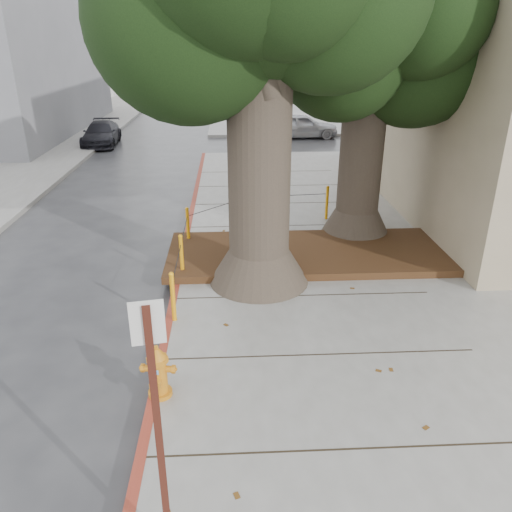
{
  "coord_description": "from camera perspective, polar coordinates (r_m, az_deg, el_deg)",
  "views": [
    {
      "loc": [
        -0.85,
        -6.58,
        4.76
      ],
      "look_at": [
        -0.41,
        1.8,
        1.1
      ],
      "focal_mm": 35.0,
      "sensor_mm": 36.0,
      "label": 1
    }
  ],
  "objects": [
    {
      "name": "building_far_white",
      "position": [
        54.12,
        -22.54,
        24.85
      ],
      "size": [
        12.0,
        18.0,
        15.0
      ],
      "primitive_type": "cube",
      "color": "silver",
      "rests_on": "ground"
    },
    {
      "name": "fire_hydrant",
      "position": [
        7.19,
        -11.1,
        -12.84
      ],
      "size": [
        0.43,
        0.39,
        0.81
      ],
      "rotation": [
        0.0,
        0.0,
        -0.12
      ],
      "color": "orange",
      "rests_on": "sidewalk_main"
    },
    {
      "name": "ground",
      "position": [
        8.17,
        3.62,
        -12.15
      ],
      "size": [
        140.0,
        140.0,
        0.0
      ],
      "primitive_type": "plane",
      "color": "#28282B",
      "rests_on": "ground"
    },
    {
      "name": "tree_far",
      "position": [
        12.41,
        14.61,
        24.06
      ],
      "size": [
        4.5,
        3.8,
        7.17
      ],
      "color": "#4C3F33",
      "rests_on": "sidewalk_main"
    },
    {
      "name": "car_dark",
      "position": [
        26.04,
        -17.26,
        13.2
      ],
      "size": [
        1.73,
        3.84,
        1.09
      ],
      "primitive_type": "imported",
      "rotation": [
        0.0,
        0.0,
        0.05
      ],
      "color": "black",
      "rests_on": "ground"
    },
    {
      "name": "car_silver",
      "position": [
        26.89,
        5.28,
        14.6
      ],
      "size": [
        3.76,
        1.68,
        1.26
      ],
      "primitive_type": "imported",
      "rotation": [
        0.0,
        0.0,
        1.63
      ],
      "color": "#A4A4A9",
      "rests_on": "ground"
    },
    {
      "name": "curb_red",
      "position": [
        10.28,
        -9.11,
        -3.88
      ],
      "size": [
        0.14,
        26.0,
        0.16
      ],
      "primitive_type": "cube",
      "color": "maroon",
      "rests_on": "ground"
    },
    {
      "name": "car_red",
      "position": [
        25.8,
        17.47,
        13.17
      ],
      "size": [
        3.61,
        1.45,
        1.16
      ],
      "primitive_type": "imported",
      "rotation": [
        0.0,
        0.0,
        1.51
      ],
      "color": "#9A210E",
      "rests_on": "ground"
    },
    {
      "name": "planter_bed",
      "position": [
        11.55,
        5.95,
        0.33
      ],
      "size": [
        6.4,
        2.6,
        0.16
      ],
      "primitive_type": "cube",
      "color": "black",
      "rests_on": "sidewalk_main"
    },
    {
      "name": "signpost",
      "position": [
        4.6,
        -11.18,
        -18.34
      ],
      "size": [
        0.27,
        0.08,
        2.77
      ],
      "rotation": [
        0.0,
        0.0,
        0.16
      ],
      "color": "#471911",
      "rests_on": "sidewalk_main"
    },
    {
      "name": "bollard_ring",
      "position": [
        11.7,
        -2.9,
        3.02
      ],
      "size": [
        3.79,
        5.39,
        0.95
      ],
      "color": "orange",
      "rests_on": "sidewalk_main"
    },
    {
      "name": "building_side_white",
      "position": [
        36.68,
        26.19,
        20.93
      ],
      "size": [
        10.0,
        10.0,
        9.0
      ],
      "primitive_type": "cube",
      "color": "silver",
      "rests_on": "ground"
    },
    {
      "name": "sidewalk_far",
      "position": [
        37.51,
        7.86,
        16.15
      ],
      "size": [
        16.0,
        20.0,
        0.15
      ],
      "primitive_type": "cube",
      "color": "slate",
      "rests_on": "ground"
    }
  ]
}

